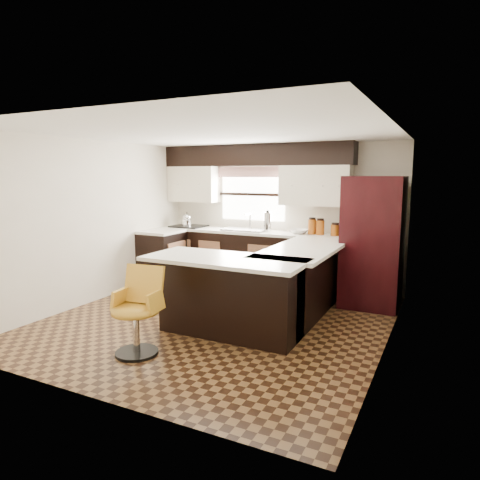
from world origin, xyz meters
The scene contains 30 objects.
floor centered at (0.00, 0.00, 0.00)m, with size 4.40×4.40×0.00m, color #49301A.
ceiling centered at (0.00, 0.00, 2.40)m, with size 4.40×4.40×0.00m, color silver.
wall_back centered at (0.00, 2.20, 1.20)m, with size 4.40×4.40×0.00m, color beige.
wall_front centered at (0.00, -2.20, 1.20)m, with size 4.40×4.40×0.00m, color beige.
wall_left centered at (-2.10, 0.00, 1.20)m, with size 4.40×4.40×0.00m, color beige.
wall_right centered at (2.10, 0.00, 1.20)m, with size 4.40×4.40×0.00m, color beige.
base_cab_back centered at (-0.45, 1.90, 0.45)m, with size 3.30×0.60×0.90m, color black.
base_cab_left centered at (-1.80, 1.25, 0.45)m, with size 0.60×0.70×0.90m, color black.
counter_back centered at (-0.45, 1.90, 0.92)m, with size 3.30×0.60×0.04m, color silver.
counter_left centered at (-1.80, 1.25, 0.92)m, with size 0.60×0.70×0.04m, color silver.
soffit centered at (-0.40, 2.03, 2.22)m, with size 3.40×0.35×0.36m, color black.
upper_cab_left centered at (-1.62, 2.03, 1.72)m, with size 0.94×0.35×0.64m, color beige.
upper_cab_right centered at (0.68, 2.03, 1.72)m, with size 1.14×0.35×0.64m, color beige.
window_pane centered at (-0.50, 2.18, 1.55)m, with size 1.20×0.02×0.90m, color white.
valance centered at (-0.50, 2.14, 1.94)m, with size 1.30×0.06×0.18m, color #D19B93.
sink centered at (-0.50, 1.88, 0.96)m, with size 0.75×0.45×0.03m, color #B2B2B7.
dishwasher centered at (0.55, 1.61, 0.43)m, with size 0.58×0.03×0.78m, color black.
cooktop centered at (-1.65, 1.88, 0.96)m, with size 0.58×0.50×0.03m, color black.
peninsula_long centered at (0.90, 0.62, 0.45)m, with size 0.60×1.95×0.90m, color black.
peninsula_return centered at (0.38, -0.35, 0.45)m, with size 1.65×0.60×0.90m, color black.
counter_pen_long centered at (0.95, 0.62, 0.92)m, with size 0.84×1.95×0.04m, color silver.
counter_pen_return centered at (0.35, -0.44, 0.92)m, with size 1.89×0.84×0.04m, color silver.
refrigerator centered at (1.68, 1.57, 0.94)m, with size 0.80×0.77×1.87m, color black.
bar_chair centered at (-0.25, -1.31, 0.46)m, with size 0.50×0.50×0.93m, color gold, non-canonical shape.
kettle centered at (-1.69, 1.88, 1.09)m, with size 0.18×0.18×0.24m, color silver, non-canonical shape.
percolator centered at (-0.10, 1.90, 1.11)m, with size 0.13×0.13×0.32m, color silver.
mixing_bowl centered at (0.47, 1.90, 0.98)m, with size 0.30×0.30×0.07m, color white.
canister_large centered at (0.67, 1.92, 1.06)m, with size 0.13×0.13×0.24m, color #89410E.
canister_med centered at (0.81, 1.92, 1.06)m, with size 0.13×0.13×0.23m, color #89410E.
canister_small centered at (1.04, 1.92, 1.03)m, with size 0.13×0.13×0.17m, color #89410E.
Camera 1 is at (2.65, -4.70, 1.88)m, focal length 32.00 mm.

